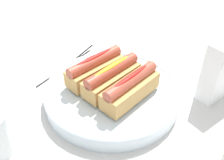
# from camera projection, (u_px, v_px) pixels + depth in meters

# --- Properties ---
(ground_plane) EXTENTS (2.40, 2.40, 0.00)m
(ground_plane) POSITION_uv_depth(u_px,v_px,m) (115.00, 95.00, 0.63)
(ground_plane) COLOR beige
(serving_bowl) EXTENTS (0.32, 0.32, 0.04)m
(serving_bowl) POSITION_uv_depth(u_px,v_px,m) (112.00, 92.00, 0.61)
(serving_bowl) COLOR silver
(serving_bowl) RESTS_ON ground_plane
(hotdog_front) EXTENTS (0.15, 0.06, 0.06)m
(hotdog_front) POSITION_uv_depth(u_px,v_px,m) (95.00, 68.00, 0.61)
(hotdog_front) COLOR tan
(hotdog_front) RESTS_ON serving_bowl
(hotdog_back) EXTENTS (0.16, 0.07, 0.06)m
(hotdog_back) POSITION_uv_depth(u_px,v_px,m) (112.00, 77.00, 0.58)
(hotdog_back) COLOR tan
(hotdog_back) RESTS_ON serving_bowl
(hotdog_side) EXTENTS (0.16, 0.07, 0.06)m
(hotdog_side) POSITION_uv_depth(u_px,v_px,m) (131.00, 88.00, 0.55)
(hotdog_side) COLOR tan
(hotdog_side) RESTS_ON serving_bowl
(napkin_box) EXTENTS (0.11, 0.05, 0.15)m
(napkin_box) POSITION_uv_depth(u_px,v_px,m) (223.00, 69.00, 0.59)
(napkin_box) COLOR white
(napkin_box) RESTS_ON ground_plane
(chopstick_near) EXTENTS (0.21, 0.07, 0.01)m
(chopstick_near) POSITION_uv_depth(u_px,v_px,m) (65.00, 67.00, 0.73)
(chopstick_near) COLOR black
(chopstick_near) RESTS_ON ground_plane
(chopstick_far) EXTENTS (0.21, 0.09, 0.01)m
(chopstick_far) POSITION_uv_depth(u_px,v_px,m) (72.00, 61.00, 0.75)
(chopstick_far) COLOR black
(chopstick_far) RESTS_ON ground_plane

